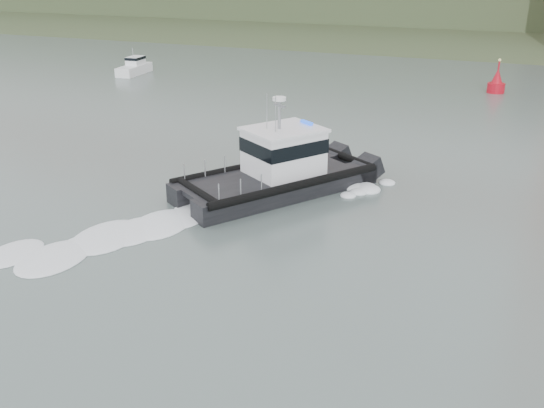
% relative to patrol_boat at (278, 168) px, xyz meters
% --- Properties ---
extents(ground, '(400.00, 400.00, 0.00)m').
position_rel_patrol_boat_xyz_m(ground, '(1.07, -13.96, -1.51)').
color(ground, '#546461').
rests_on(ground, ground).
extents(patrol_boat, '(10.56, 12.83, 6.01)m').
position_rel_patrol_boat_xyz_m(patrol_boat, '(0.00, 0.00, 0.00)').
color(patrol_boat, black).
rests_on(patrol_boat, ground).
extents(motorboat, '(2.52, 6.05, 3.24)m').
position_rel_patrol_boat_xyz_m(motorboat, '(-31.54, 30.96, -0.70)').
color(motorboat, white).
rests_on(motorboat, ground).
extents(nav_buoy, '(1.81, 1.81, 3.77)m').
position_rel_patrol_boat_xyz_m(nav_buoy, '(10.30, 36.09, -0.52)').
color(nav_buoy, '#AB0B19').
rests_on(nav_buoy, ground).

